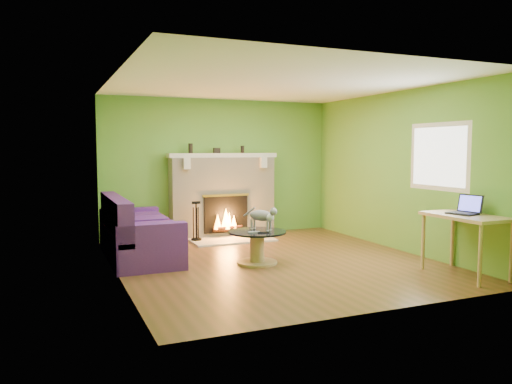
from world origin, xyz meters
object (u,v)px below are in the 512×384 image
Objects in this scene: sofa at (136,234)px; desk at (466,222)px; cat at (261,218)px; coffee_table at (257,245)px.

desk is at bearing -35.77° from sofa.
sofa is at bearing 144.23° from desk.
sofa is 3.72× the size of cat.
sofa reaches higher than coffee_table.
coffee_table is (1.57, -1.04, -0.09)m from sofa.
coffee_table is 0.77× the size of desk.
desk is (3.81, -2.74, 0.34)m from sofa.
coffee_table is 0.39m from cat.
sofa is at bearing 118.28° from cat.
coffee_table is at bearing 142.66° from desk.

